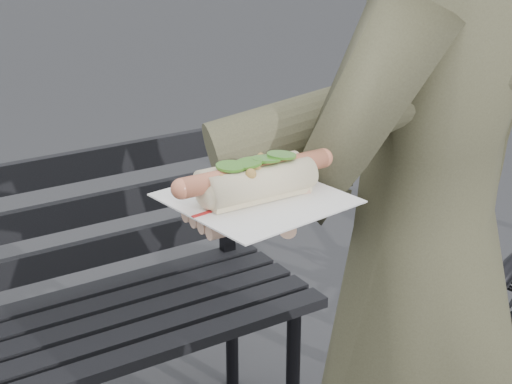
% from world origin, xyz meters
% --- Properties ---
extents(park_bench, '(1.50, 0.44, 0.88)m').
position_xyz_m(park_bench, '(-0.10, 1.00, 0.52)').
color(park_bench, black).
rests_on(park_bench, ground).
extents(person, '(0.75, 0.60, 1.80)m').
position_xyz_m(person, '(0.39, 0.11, 0.90)').
color(person, '#46432E').
rests_on(person, ground).
extents(held_hotdog, '(0.64, 0.32, 0.20)m').
position_xyz_m(held_hotdog, '(0.17, 0.06, 1.21)').
color(held_hotdog, '#46432E').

